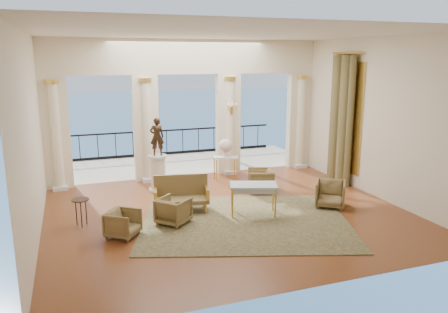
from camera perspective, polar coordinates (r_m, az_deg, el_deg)
name	(u,v)px	position (r m, az deg, el deg)	size (l,w,h in m)	color
floor	(228,213)	(11.37, 0.54, -7.41)	(9.00, 9.00, 0.00)	#4F2613
room_walls	(246,106)	(9.68, 2.85, 6.55)	(9.00, 9.00, 9.00)	#F1E6CA
arcade	(188,100)	(14.37, -4.71, 7.42)	(9.00, 0.56, 4.50)	#F5ECC5
terrace	(176,164)	(16.72, -6.29, -1.01)	(10.00, 3.60, 0.10)	#AFA790
balustrade	(167,145)	(18.14, -7.50, 1.55)	(9.00, 0.06, 1.03)	black
palm_tree	(219,53)	(17.55, -0.72, 13.38)	(2.00, 2.00, 4.50)	#4C3823
sea	(96,122)	(70.81, -16.40, 4.31)	(160.00, 160.00, 0.00)	teal
curtain	(341,120)	(14.12, 15.00, 4.62)	(0.33, 1.40, 4.09)	brown
window_frame	(346,117)	(14.21, 15.64, 4.96)	(0.04, 1.60, 3.40)	gold
wall_sconce	(232,110)	(14.54, 1.01, 6.11)	(0.30, 0.11, 0.33)	gold
rug	(246,221)	(10.83, 2.83, -8.43)	(4.97, 3.87, 0.02)	#2F3419
armchair_a	(123,222)	(10.11, -13.07, -8.37)	(0.65, 0.61, 0.67)	#4E3B20
armchair_b	(330,193)	(12.07, 13.71, -4.62)	(0.75, 0.71, 0.78)	#4E3B20
armchair_c	(261,179)	(13.07, 4.82, -2.98)	(0.74, 0.69, 0.76)	#4E3B20
armchair_d	(173,209)	(10.65, -6.62, -6.88)	(0.69, 0.65, 0.71)	#4E3B20
settee	(181,194)	(11.46, -5.61, -4.85)	(1.50, 0.87, 0.94)	#4E3B20
game_table	(253,187)	(11.08, 3.87, -4.05)	(1.32, 1.00, 0.81)	#AAC2D6
pedestal	(158,174)	(13.20, -8.58, -2.25)	(0.60, 0.60, 1.10)	silver
statue	(157,137)	(12.96, -8.75, 2.58)	(0.41, 0.27, 1.12)	#312216
console_table	(226,161)	(14.27, 0.21, -0.54)	(0.86, 0.59, 0.76)	silver
urn	(226,147)	(14.17, 0.22, 1.29)	(0.44, 0.44, 0.59)	white
side_table	(80,203)	(10.92, -18.24, -5.78)	(0.41, 0.41, 0.66)	black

